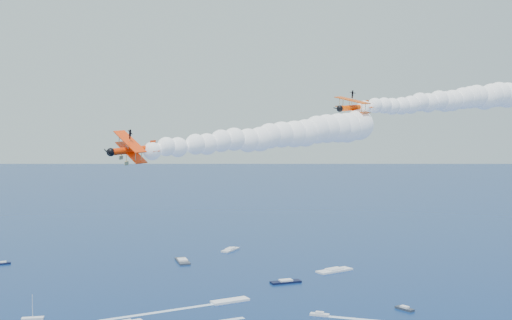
{
  "coord_description": "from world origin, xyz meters",
  "views": [
    {
      "loc": [
        6.67,
        -92.37,
        58.23
      ],
      "look_at": [
        3.99,
        22.13,
        52.23
      ],
      "focal_mm": 45.09,
      "sensor_mm": 36.0,
      "label": 1
    }
  ],
  "objects": [
    {
      "name": "biplane_trail",
      "position": [
        -15.13,
        8.18,
        54.51
      ],
      "size": [
        12.54,
        13.36,
        8.93
      ],
      "primitive_type": null,
      "rotation": [
        -0.36,
        0.07,
        3.74
      ],
      "color": "#FF3505"
    },
    {
      "name": "biplane_lead",
      "position": [
        23.12,
        36.08,
        61.96
      ],
      "size": [
        11.97,
        12.85,
        7.59
      ],
      "primitive_type": null,
      "rotation": [
        -0.19,
        0.07,
        3.72
      ],
      "color": "#ED4804"
    },
    {
      "name": "boat_wakes",
      "position": [
        30.44,
        106.68,
        0.03
      ],
      "size": [
        179.86,
        69.85,
        0.04
      ],
      "color": "white",
      "rests_on": "ground"
    },
    {
      "name": "smoke_trail_lead",
      "position": [
        44.09,
        49.87,
        63.83
      ],
      "size": [
        52.52,
        48.91,
        9.75
      ],
      "primitive_type": null,
      "rotation": [
        0.0,
        0.0,
        3.72
      ],
      "color": "white"
    },
    {
      "name": "smoke_trail_trail",
      "position": [
        5.65,
        22.25,
        56.38
      ],
      "size": [
        52.55,
        49.39,
        9.75
      ],
      "primitive_type": null,
      "rotation": [
        0.0,
        0.0,
        3.74
      ],
      "color": "white"
    },
    {
      "name": "spectator_boats",
      "position": [
        -0.72,
        117.04,
        0.35
      ],
      "size": [
        247.98,
        187.94,
        0.7
      ],
      "color": "silver",
      "rests_on": "ground"
    }
  ]
}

